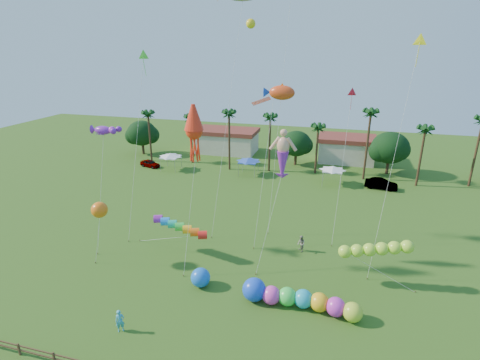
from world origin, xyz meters
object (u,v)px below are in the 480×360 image
(spectator_a, at_px, (120,321))
(spectator_b, at_px, (301,244))
(car_b, at_px, (381,184))
(blue_ball, at_px, (201,277))
(caterpillar_inflatable, at_px, (296,299))
(car_a, at_px, (150,163))

(spectator_a, xyz_separation_m, spectator_b, (12.08, 15.77, -0.02))
(car_b, relative_size, spectator_b, 2.64)
(spectator_a, bearing_deg, blue_ball, 27.36)
(spectator_a, bearing_deg, spectator_b, 18.64)
(blue_ball, bearing_deg, caterpillar_inflatable, -4.24)
(car_b, relative_size, spectator_a, 2.58)
(car_b, xyz_separation_m, spectator_a, (-21.81, -37.93, 0.14))
(car_a, relative_size, caterpillar_inflatable, 0.38)
(car_a, bearing_deg, car_b, -74.73)
(car_b, xyz_separation_m, blue_ball, (-17.92, -30.82, 0.10))
(car_a, xyz_separation_m, car_b, (39.93, -0.46, 0.13))
(car_a, distance_m, caterpillar_inflatable, 44.41)
(car_b, relative_size, blue_ball, 2.69)
(car_a, height_order, spectator_a, spectator_a)
(car_a, bearing_deg, spectator_a, -138.80)
(car_b, bearing_deg, car_a, 96.76)
(car_a, distance_m, car_b, 39.93)
(caterpillar_inflatable, height_order, blue_ball, caterpillar_inflatable)
(car_b, distance_m, blue_ball, 35.65)
(car_a, bearing_deg, spectator_b, -110.90)
(car_b, relative_size, caterpillar_inflatable, 0.48)
(spectator_a, height_order, spectator_b, spectator_a)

